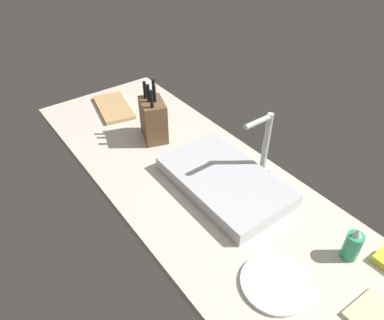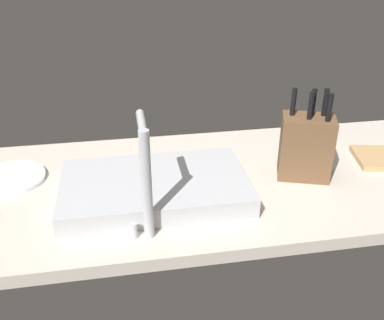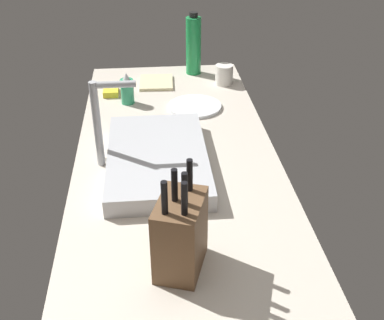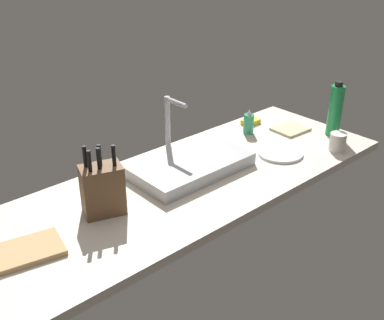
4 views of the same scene
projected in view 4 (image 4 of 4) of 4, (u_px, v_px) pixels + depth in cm
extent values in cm
cube|color=beige|center=(185.00, 185.00, 194.84)|extent=(188.07, 64.74, 3.50)
cube|color=#B7BABF|center=(189.00, 164.00, 201.62)|extent=(49.90, 30.24, 5.44)
cylinder|color=#B7BABF|center=(168.00, 126.00, 209.99)|extent=(2.40, 2.40, 27.48)
cylinder|color=#B7BABF|center=(176.00, 102.00, 200.15)|extent=(2.00, 12.26, 2.00)
cylinder|color=#B7BABF|center=(174.00, 148.00, 217.38)|extent=(1.60, 1.60, 4.00)
cube|color=brown|center=(103.00, 190.00, 169.86)|extent=(16.84, 13.79, 18.53)
cylinder|color=black|center=(89.00, 161.00, 160.93)|extent=(1.77, 1.77, 7.83)
cylinder|color=black|center=(85.00, 157.00, 163.99)|extent=(1.77, 1.77, 7.83)
cylinder|color=black|center=(99.00, 158.00, 162.73)|extent=(1.77, 1.77, 7.83)
cylinder|color=black|center=(99.00, 155.00, 165.01)|extent=(1.77, 1.77, 7.83)
cylinder|color=black|center=(114.00, 156.00, 164.64)|extent=(1.77, 1.77, 7.83)
cube|color=tan|center=(15.00, 254.00, 150.75)|extent=(31.92, 20.71, 1.80)
cylinder|color=#2D9966|center=(249.00, 124.00, 235.64)|extent=(5.10, 5.10, 9.76)
cone|color=silver|center=(249.00, 112.00, 232.80)|extent=(2.81, 2.81, 2.80)
cylinder|color=#1E8E47|center=(335.00, 111.00, 230.58)|extent=(6.59, 6.59, 24.79)
cylinder|color=black|center=(339.00, 84.00, 224.48)|extent=(3.63, 3.63, 2.20)
cylinder|color=white|center=(280.00, 153.00, 216.47)|extent=(20.51, 20.51, 1.20)
cube|color=beige|center=(290.00, 129.00, 240.76)|extent=(16.70, 14.54, 1.20)
cylinder|color=silver|center=(338.00, 142.00, 218.35)|extent=(7.41, 7.41, 8.33)
cube|color=yellow|center=(251.00, 122.00, 247.67)|extent=(9.04, 6.06, 2.40)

